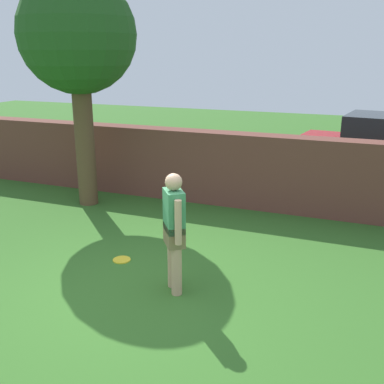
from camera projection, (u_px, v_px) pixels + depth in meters
ground_plane at (132, 294)px, 6.02m from camera, size 40.00×40.00×0.00m
brick_wall at (161, 162)px, 9.98m from camera, size 12.47×0.50×1.51m
tree at (78, 38)px, 8.70m from camera, size 2.27×2.27×4.54m
person at (174, 228)px, 5.86m from camera, size 0.39×0.45×1.62m
frisbee_yellow at (122, 260)px, 6.99m from camera, size 0.27×0.27×0.02m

